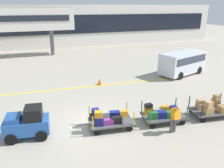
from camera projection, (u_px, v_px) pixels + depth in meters
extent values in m
plane|color=#A8A08E|center=(93.00, 124.00, 12.59)|extent=(120.00, 120.00, 0.00)
cube|color=yellow|center=(75.00, 88.00, 18.08)|extent=(19.36, 1.52, 0.01)
cube|color=silver|center=(44.00, 27.00, 34.53)|extent=(60.17, 2.40, 6.39)
cube|color=black|center=(44.00, 25.00, 33.33)|extent=(57.17, 0.12, 2.80)
cube|color=silver|center=(21.00, 20.00, 27.72)|extent=(12.73, 2.20, 2.60)
cube|color=#1E232D|center=(20.00, 19.00, 26.65)|extent=(11.45, 0.08, 0.70)
cylinder|color=#59595B|center=(52.00, 43.00, 29.85)|extent=(0.50, 0.50, 3.29)
cube|color=#2659A5|center=(27.00, 126.00, 11.11)|extent=(2.23, 1.38, 0.70)
cube|color=black|center=(33.00, 113.00, 10.98)|extent=(0.93, 1.09, 0.60)
cube|color=#225095|center=(13.00, 118.00, 10.84)|extent=(0.82, 1.02, 0.24)
cylinder|color=black|center=(15.00, 128.00, 11.57)|extent=(0.58, 0.26, 0.56)
cylinder|color=black|center=(11.00, 139.00, 10.60)|extent=(0.58, 0.26, 0.56)
cylinder|color=black|center=(43.00, 125.00, 11.85)|extent=(0.58, 0.26, 0.56)
cylinder|color=black|center=(42.00, 136.00, 10.89)|extent=(0.58, 0.26, 0.56)
cube|color=#4C4C4F|center=(111.00, 121.00, 12.08)|extent=(2.47, 1.71, 0.08)
cylinder|color=gold|center=(89.00, 112.00, 12.33)|extent=(0.06, 0.06, 0.70)
cylinder|color=gold|center=(93.00, 123.00, 11.14)|extent=(0.06, 0.06, 0.70)
cylinder|color=gold|center=(127.00, 108.00, 12.77)|extent=(0.06, 0.06, 0.70)
cylinder|color=gold|center=(134.00, 118.00, 11.59)|extent=(0.06, 0.06, 0.70)
cylinder|color=black|center=(93.00, 121.00, 12.52)|extent=(0.33, 0.14, 0.32)
cylinder|color=black|center=(97.00, 132.00, 11.42)|extent=(0.33, 0.14, 0.32)
cylinder|color=black|center=(123.00, 118.00, 12.88)|extent=(0.33, 0.14, 0.32)
cylinder|color=black|center=(130.00, 128.00, 11.78)|extent=(0.33, 0.14, 0.32)
cylinder|color=#333333|center=(83.00, 125.00, 11.77)|extent=(0.70, 0.15, 0.05)
cube|color=black|center=(95.00, 117.00, 12.17)|extent=(0.59, 0.33, 0.33)
cube|color=navy|center=(99.00, 121.00, 11.56)|extent=(0.54, 0.45, 0.46)
cube|color=#99999E|center=(105.00, 115.00, 12.24)|extent=(0.46, 0.34, 0.41)
cube|color=#8C338C|center=(108.00, 122.00, 11.67)|extent=(0.61, 0.35, 0.29)
cube|color=navy|center=(114.00, 115.00, 12.36)|extent=(0.63, 0.45, 0.36)
cube|color=black|center=(117.00, 120.00, 11.76)|extent=(0.60, 0.38, 0.36)
cube|color=orange|center=(122.00, 114.00, 12.48)|extent=(0.59, 0.28, 0.33)
cube|color=navy|center=(95.00, 111.00, 12.07)|extent=(0.36, 0.30, 0.31)
cube|color=orange|center=(99.00, 114.00, 11.43)|extent=(0.49, 0.46, 0.31)
cube|color=#4C4C4F|center=(163.00, 116.00, 12.71)|extent=(2.47, 1.71, 0.08)
cylinder|color=#237033|center=(142.00, 106.00, 12.96)|extent=(0.06, 0.06, 0.70)
cylinder|color=#237033|center=(150.00, 117.00, 11.77)|extent=(0.06, 0.06, 0.70)
cylinder|color=#237033|center=(176.00, 103.00, 13.40)|extent=(0.06, 0.06, 0.70)
cylinder|color=#237033|center=(187.00, 113.00, 12.22)|extent=(0.06, 0.06, 0.70)
cylinder|color=black|center=(145.00, 116.00, 13.15)|extent=(0.33, 0.14, 0.32)
cylinder|color=black|center=(153.00, 126.00, 12.05)|extent=(0.33, 0.14, 0.32)
cylinder|color=black|center=(172.00, 113.00, 13.51)|extent=(0.33, 0.14, 0.32)
cylinder|color=black|center=(182.00, 122.00, 12.41)|extent=(0.33, 0.14, 0.32)
cylinder|color=#333333|center=(138.00, 119.00, 12.40)|extent=(0.70, 0.15, 0.05)
cube|color=orange|center=(148.00, 111.00, 12.80)|extent=(0.50, 0.30, 0.39)
cube|color=#236B2D|center=(153.00, 116.00, 12.21)|extent=(0.55, 0.39, 0.40)
cube|color=#99999E|center=(157.00, 111.00, 12.88)|extent=(0.54, 0.33, 0.28)
cube|color=navy|center=(161.00, 115.00, 12.32)|extent=(0.65, 0.48, 0.39)
cube|color=orange|center=(165.00, 109.00, 12.96)|extent=(0.45, 0.34, 0.40)
cube|color=#236B2D|center=(171.00, 114.00, 12.37)|extent=(0.56, 0.45, 0.37)
cube|color=navy|center=(173.00, 108.00, 13.14)|extent=(0.42, 0.26, 0.33)
cube|color=black|center=(149.00, 106.00, 12.70)|extent=(0.40, 0.31, 0.21)
cube|color=#4C4C4F|center=(211.00, 111.00, 13.34)|extent=(2.47, 1.71, 0.08)
cylinder|color=black|center=(189.00, 102.00, 13.59)|extent=(0.06, 0.06, 0.70)
cylinder|color=black|center=(202.00, 111.00, 12.40)|extent=(0.06, 0.06, 0.70)
cylinder|color=black|center=(220.00, 99.00, 14.03)|extent=(0.06, 0.06, 0.70)
cylinder|color=black|center=(192.00, 111.00, 13.78)|extent=(0.33, 0.14, 0.32)
cylinder|color=black|center=(203.00, 120.00, 12.68)|extent=(0.33, 0.14, 0.32)
cylinder|color=black|center=(217.00, 108.00, 14.14)|extent=(0.33, 0.14, 0.32)
cylinder|color=#333333|center=(188.00, 113.00, 13.03)|extent=(0.70, 0.15, 0.05)
cube|color=tan|center=(200.00, 106.00, 13.45)|extent=(0.48, 0.43, 0.34)
cube|color=#A87F4C|center=(208.00, 110.00, 12.84)|extent=(0.54, 0.47, 0.39)
cube|color=#A87F4C|center=(216.00, 103.00, 13.65)|extent=(0.50, 0.46, 0.51)
cube|color=olive|center=(223.00, 109.00, 13.05)|extent=(0.60, 0.57, 0.37)
cube|color=tan|center=(201.00, 102.00, 13.36)|extent=(0.51, 0.42, 0.23)
cube|color=tan|center=(209.00, 104.00, 12.72)|extent=(0.39, 0.37, 0.34)
cube|color=#9E7A4C|center=(217.00, 97.00, 13.52)|extent=(0.33, 0.28, 0.27)
cylinder|color=#4C4C4C|center=(172.00, 125.00, 11.59)|extent=(0.16, 0.16, 0.82)
cylinder|color=#4C4C4C|center=(175.00, 124.00, 11.68)|extent=(0.16, 0.16, 0.82)
cube|color=orange|center=(176.00, 114.00, 11.33)|extent=(0.44, 0.46, 0.61)
sphere|color=tan|center=(178.00, 108.00, 11.11)|extent=(0.22, 0.22, 0.22)
cube|color=silver|center=(183.00, 62.00, 21.40)|extent=(5.15, 3.25, 1.90)
cube|color=#2D3847|center=(183.00, 58.00, 21.27)|extent=(4.79, 3.17, 0.64)
cylinder|color=black|center=(180.00, 76.00, 20.14)|extent=(0.72, 0.43, 0.68)
cylinder|color=black|center=(199.00, 70.00, 21.89)|extent=(0.72, 0.43, 0.68)
cone|color=#EA590F|center=(100.00, 82.00, 18.76)|extent=(0.36, 0.36, 0.55)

